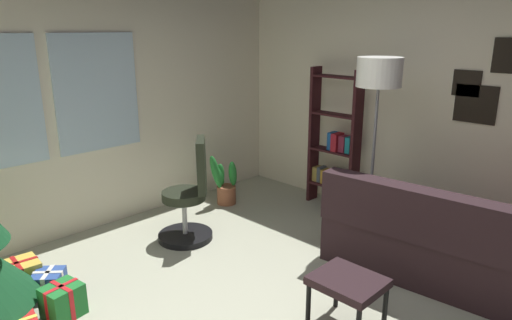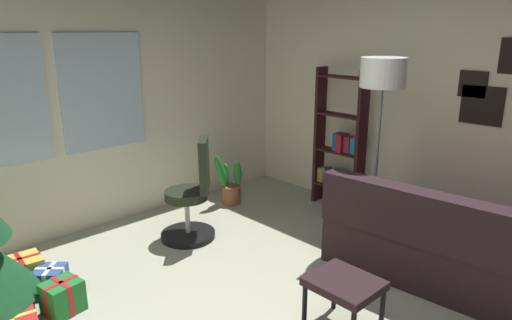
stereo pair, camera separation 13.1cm
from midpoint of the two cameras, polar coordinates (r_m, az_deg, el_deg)
wall_back_with_windows at (r=5.09m, az=-21.44°, el=6.28°), size 5.08×0.12×2.66m
wall_right_with_frames at (r=5.11m, az=21.33°, el=6.27°), size 0.12×5.15×2.66m
couch at (r=4.35m, az=24.00°, el=-9.80°), size 1.66×2.11×0.87m
footstool at (r=3.42m, az=10.23°, el=-15.06°), size 0.41×0.48×0.41m
gift_box_green at (r=3.93m, az=-23.79°, el=-15.75°), size 0.30×0.28×0.26m
gift_box_gold at (r=4.44m, az=-28.20°, el=-12.60°), size 0.35×0.31×0.25m
gift_box_blue at (r=4.26m, az=-25.16°, el=-13.72°), size 0.32×0.32×0.21m
office_chair at (r=4.73m, az=-9.01°, el=-5.05°), size 0.59×0.58×1.06m
bookshelf at (r=5.54m, az=9.08°, el=1.57°), size 0.18×0.64×1.67m
floor_lamp at (r=4.58m, az=14.20°, el=9.39°), size 0.43×0.43×1.84m
potted_plant at (r=5.68m, az=-4.66°, el=-3.01°), size 0.39×0.27×0.66m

